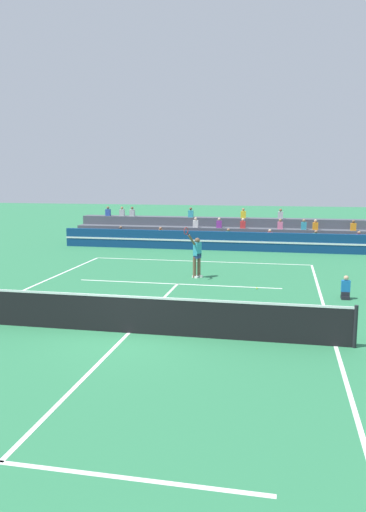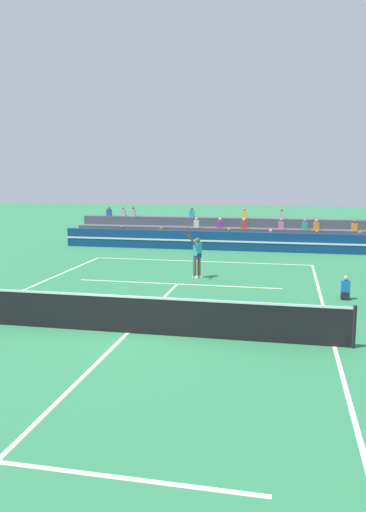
% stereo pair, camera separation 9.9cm
% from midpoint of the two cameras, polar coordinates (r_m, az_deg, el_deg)
% --- Properties ---
extents(ground_plane, '(120.00, 120.00, 0.00)m').
position_cam_midpoint_polar(ground_plane, '(14.02, -6.14, -8.73)').
color(ground_plane, '#2D7A4C').
extents(court_lines, '(11.10, 23.90, 0.01)m').
position_cam_midpoint_polar(court_lines, '(14.02, -6.14, -8.72)').
color(court_lines, white).
rests_on(court_lines, ground).
extents(tennis_net, '(12.00, 0.10, 1.10)m').
position_cam_midpoint_polar(tennis_net, '(13.86, -6.18, -6.59)').
color(tennis_net, black).
rests_on(tennis_net, ground).
extents(sponsor_banner_wall, '(18.00, 0.26, 1.10)m').
position_cam_midpoint_polar(sponsor_banner_wall, '(29.12, 3.46, 1.76)').
color(sponsor_banner_wall, navy).
rests_on(sponsor_banner_wall, ground).
extents(bleacher_stand, '(18.14, 2.85, 2.28)m').
position_cam_midpoint_polar(bleacher_stand, '(31.60, 4.14, 2.51)').
color(bleacher_stand, '#4C515B').
rests_on(bleacher_stand, ground).
extents(ball_kid_courtside, '(0.30, 0.36, 0.84)m').
position_cam_midpoint_polar(ball_kid_courtside, '(18.45, 18.21, -3.71)').
color(ball_kid_courtside, black).
rests_on(ball_kid_courtside, ground).
extents(tennis_player, '(0.67, 1.25, 2.30)m').
position_cam_midpoint_polar(tennis_player, '(21.10, 1.73, 0.12)').
color(tennis_player, brown).
rests_on(tennis_player, ground).
extents(tennis_ball, '(0.07, 0.07, 0.07)m').
position_cam_midpoint_polar(tennis_ball, '(19.34, 8.57, -3.67)').
color(tennis_ball, '#C6DB33').
rests_on(tennis_ball, ground).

